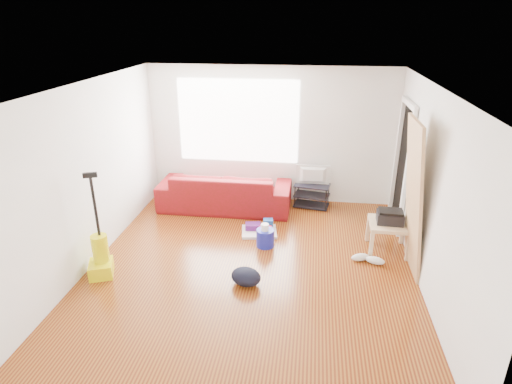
# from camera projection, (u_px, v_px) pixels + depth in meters

# --- Properties ---
(room) EXTENTS (4.51, 5.01, 2.51)m
(room) POSITION_uv_depth(u_px,v_px,m) (258.00, 181.00, 5.67)
(room) COLOR #551B0B
(room) RESTS_ON ground
(sofa) EXTENTS (2.37, 0.93, 0.69)m
(sofa) POSITION_uv_depth(u_px,v_px,m) (226.00, 208.00, 7.90)
(sofa) COLOR #58110D
(sofa) RESTS_ON ground
(tv_stand) EXTENTS (0.68, 0.46, 0.43)m
(tv_stand) POSITION_uv_depth(u_px,v_px,m) (312.00, 195.00, 7.87)
(tv_stand) COLOR black
(tv_stand) RESTS_ON ground
(tv) EXTENTS (0.61, 0.08, 0.35)m
(tv) POSITION_uv_depth(u_px,v_px,m) (313.00, 176.00, 7.72)
(tv) COLOR black
(tv) RESTS_ON tv_stand
(side_table) EXTENTS (0.58, 0.58, 0.46)m
(side_table) POSITION_uv_depth(u_px,v_px,m) (389.00, 227.00, 6.32)
(side_table) COLOR #D2B687
(side_table) RESTS_ON ground
(printer) EXTENTS (0.39, 0.30, 0.20)m
(printer) POSITION_uv_depth(u_px,v_px,m) (390.00, 217.00, 6.26)
(printer) COLOR black
(printer) RESTS_ON side_table
(bucket) EXTENTS (0.30, 0.30, 0.28)m
(bucket) POSITION_uv_depth(u_px,v_px,m) (265.00, 246.00, 6.59)
(bucket) COLOR #181FA7
(bucket) RESTS_ON ground
(toilet_paper) EXTENTS (0.12, 0.12, 0.11)m
(toilet_paper) POSITION_uv_depth(u_px,v_px,m) (265.00, 235.00, 6.50)
(toilet_paper) COLOR white
(toilet_paper) RESTS_ON bucket
(cleaning_tray) EXTENTS (0.62, 0.53, 0.20)m
(cleaning_tray) POSITION_uv_depth(u_px,v_px,m) (260.00, 229.00, 6.97)
(cleaning_tray) COLOR silver
(cleaning_tray) RESTS_ON ground
(backpack) EXTENTS (0.50, 0.45, 0.22)m
(backpack) POSITION_uv_depth(u_px,v_px,m) (246.00, 284.00, 5.65)
(backpack) COLOR black
(backpack) RESTS_ON ground
(sneakers) EXTENTS (0.50, 0.25, 0.11)m
(sneakers) POSITION_uv_depth(u_px,v_px,m) (368.00, 259.00, 6.13)
(sneakers) COLOR silver
(sneakers) RESTS_ON ground
(vacuum) EXTENTS (0.41, 0.43, 1.46)m
(vacuum) POSITION_uv_depth(u_px,v_px,m) (100.00, 257.00, 5.77)
(vacuum) COLOR #D9D508
(vacuum) RESTS_ON ground
(door_panel) EXTENTS (0.26, 0.84, 2.10)m
(door_panel) POSITION_uv_depth(u_px,v_px,m) (403.00, 267.00, 6.04)
(door_panel) COLOR #B07E54
(door_panel) RESTS_ON ground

